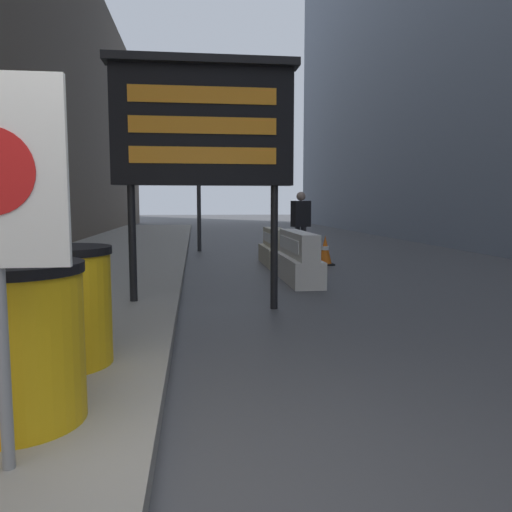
% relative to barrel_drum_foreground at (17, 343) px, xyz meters
% --- Properties ---
extents(barrel_drum_foreground, '(0.78, 0.78, 0.95)m').
position_rel_barrel_drum_foreground_xyz_m(barrel_drum_foreground, '(0.00, 0.00, 0.00)').
color(barrel_drum_foreground, yellow).
rests_on(barrel_drum_foreground, sidewalk_left).
extents(barrel_drum_middle, '(0.78, 0.78, 0.95)m').
position_rel_barrel_drum_foreground_xyz_m(barrel_drum_middle, '(-0.01, 1.07, 0.00)').
color(barrel_drum_middle, yellow).
rests_on(barrel_drum_middle, sidewalk_left).
extents(message_board, '(2.47, 0.36, 3.29)m').
position_rel_barrel_drum_foreground_xyz_m(message_board, '(1.16, 3.66, 1.81)').
color(message_board, black).
rests_on(message_board, ground_plane).
extents(jersey_barrier_white, '(0.53, 2.18, 0.92)m').
position_rel_barrel_drum_foreground_xyz_m(jersey_barrier_white, '(2.92, 6.03, -0.22)').
color(jersey_barrier_white, silver).
rests_on(jersey_barrier_white, ground_plane).
extents(jersey_barrier_cream, '(0.60, 1.94, 0.85)m').
position_rel_barrel_drum_foreground_xyz_m(jersey_barrier_cream, '(2.92, 8.54, -0.26)').
color(jersey_barrier_cream, beige).
rests_on(jersey_barrier_cream, ground_plane).
extents(traffic_cone_near, '(0.39, 0.39, 0.69)m').
position_rel_barrel_drum_foreground_xyz_m(traffic_cone_near, '(4.05, 8.32, -0.29)').
color(traffic_cone_near, black).
rests_on(traffic_cone_near, ground_plane).
extents(traffic_light_near_curb, '(0.28, 0.44, 3.76)m').
position_rel_barrel_drum_foreground_xyz_m(traffic_light_near_curb, '(1.16, 12.01, 2.10)').
color(traffic_light_near_curb, '#2D2D30').
rests_on(traffic_light_near_curb, ground_plane).
extents(pedestrian_worker, '(0.51, 0.40, 1.73)m').
position_rel_barrel_drum_foreground_xyz_m(pedestrian_worker, '(3.74, 9.63, 0.39)').
color(pedestrian_worker, '#333338').
rests_on(pedestrian_worker, ground_plane).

